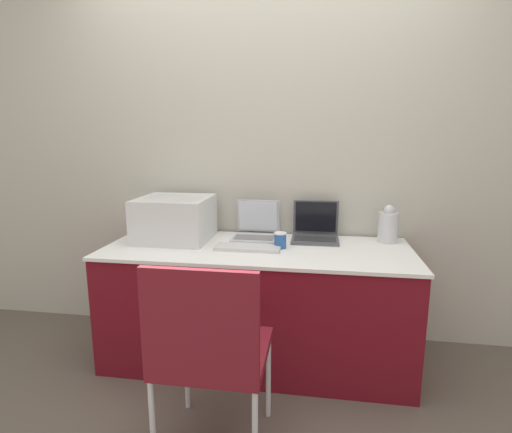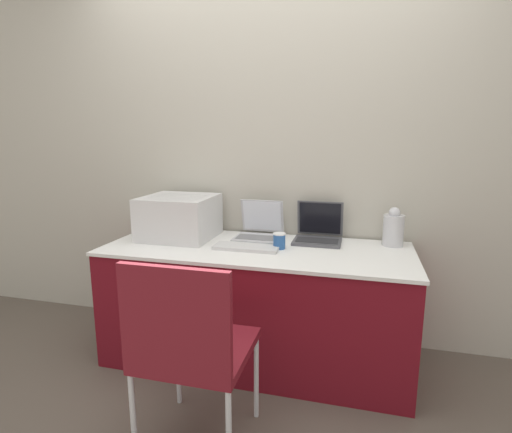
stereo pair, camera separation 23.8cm
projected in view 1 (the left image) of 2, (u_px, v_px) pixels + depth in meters
name	position (u px, v px, depth m)	size (l,w,h in m)	color
ground_plane	(247.00, 391.00, 2.19)	(14.00, 14.00, 0.00)	brown
wall_back	(266.00, 147.00, 2.67)	(8.00, 0.05, 2.60)	#B7B2A3
table	(257.00, 303.00, 2.46)	(1.82, 0.72, 0.72)	maroon
printer	(175.00, 217.00, 2.54)	(0.44, 0.43, 0.27)	silver
laptop_left	(256.00, 230.00, 2.60)	(0.28, 0.30, 0.24)	#B7B7BC
laptop_right	(315.00, 231.00, 2.56)	(0.29, 0.27, 0.24)	#4C4C51
external_keyboard	(248.00, 248.00, 2.34)	(0.38, 0.14, 0.02)	silver
coffee_cup	(280.00, 240.00, 2.36)	(0.07, 0.07, 0.09)	#285699
metal_pitcher	(388.00, 226.00, 2.49)	(0.12, 0.12, 0.24)	silver
chair	(210.00, 346.00, 1.64)	(0.45, 0.46, 0.90)	maroon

